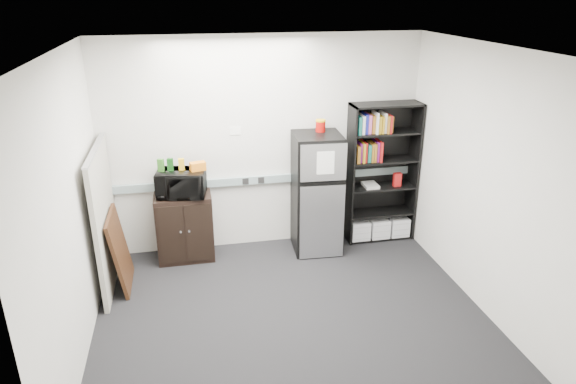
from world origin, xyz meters
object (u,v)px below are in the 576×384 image
at_px(cabinet, 185,227).
at_px(refrigerator, 317,194).
at_px(bookshelf, 382,174).
at_px(cubicle_partition, 105,218).
at_px(microwave, 181,183).

bearing_deg(cabinet, refrigerator, -2.76).
bearing_deg(bookshelf, cubicle_partition, -171.94).
distance_m(bookshelf, cabinet, 2.62).
bearing_deg(bookshelf, refrigerator, -171.03).
bearing_deg(microwave, cabinet, 99.02).
distance_m(cabinet, microwave, 0.58).
bearing_deg(microwave, bookshelf, 10.81).
bearing_deg(cabinet, cubicle_partition, -153.76).
distance_m(bookshelf, refrigerator, 0.94).
bearing_deg(cubicle_partition, cabinet, 26.24).
height_order(bookshelf, cabinet, bookshelf).
height_order(cubicle_partition, refrigerator, cubicle_partition).
relative_size(microwave, refrigerator, 0.37).
xyz_separation_m(cubicle_partition, microwave, (0.85, 0.40, 0.20)).
xyz_separation_m(cubicle_partition, cabinet, (0.85, 0.42, -0.39)).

